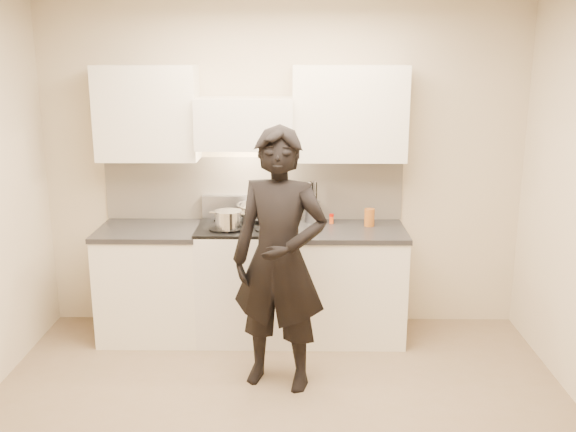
{
  "coord_description": "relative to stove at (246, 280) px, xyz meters",
  "views": [
    {
      "loc": [
        0.11,
        -3.55,
        2.29
      ],
      "look_at": [
        0.05,
        1.05,
        1.12
      ],
      "focal_mm": 40.0,
      "sensor_mm": 36.0,
      "label": 1
    }
  ],
  "objects": [
    {
      "name": "stock_pot",
      "position": [
        -0.12,
        -0.14,
        0.55
      ],
      "size": [
        0.3,
        0.25,
        0.14
      ],
      "color": "silver",
      "rests_on": "stove"
    },
    {
      "name": "utensil_crock",
      "position": [
        0.55,
        0.21,
        0.55
      ],
      "size": [
        0.13,
        0.13,
        0.34
      ],
      "color": "#A6A8B5",
      "rests_on": "counter_right"
    },
    {
      "name": "person",
      "position": [
        0.3,
        -0.81,
        0.44
      ],
      "size": [
        0.76,
        0.61,
        1.83
      ],
      "primitive_type": "imported",
      "rotation": [
        0.0,
        0.0,
        -0.28
      ],
      "color": "black",
      "rests_on": "ground"
    },
    {
      "name": "counter_left",
      "position": [
        -0.78,
        0.0,
        -0.01
      ],
      "size": [
        0.82,
        0.67,
        0.92
      ],
      "color": "white",
      "rests_on": "ground"
    },
    {
      "name": "oil_glass",
      "position": [
        1.01,
        0.08,
        0.52
      ],
      "size": [
        0.08,
        0.08,
        0.14
      ],
      "color": "#A6591D",
      "rests_on": "counter_right"
    },
    {
      "name": "stove",
      "position": [
        0.0,
        0.0,
        0.0
      ],
      "size": [
        0.76,
        0.65,
        0.96
      ],
      "color": "white",
      "rests_on": "ground"
    },
    {
      "name": "spice_jar",
      "position": [
        0.7,
        0.16,
        0.49
      ],
      "size": [
        0.04,
        0.04,
        0.08
      ],
      "color": "#E34F13",
      "rests_on": "counter_right"
    },
    {
      "name": "ground_plane",
      "position": [
        0.3,
        -1.42,
        -0.47
      ],
      "size": [
        4.0,
        4.0,
        0.0
      ],
      "primitive_type": "plane",
      "color": "#816C55"
    },
    {
      "name": "room_shell",
      "position": [
        0.24,
        -1.05,
        1.12
      ],
      "size": [
        4.04,
        3.54,
        2.7
      ],
      "color": "beige",
      "rests_on": "ground"
    },
    {
      "name": "wok",
      "position": [
        0.1,
        0.09,
        0.58
      ],
      "size": [
        0.35,
        0.43,
        0.28
      ],
      "color": "silver",
      "rests_on": "stove"
    },
    {
      "name": "counter_right",
      "position": [
        0.83,
        0.0,
        -0.01
      ],
      "size": [
        0.92,
        0.67,
        0.92
      ],
      "color": "white",
      "rests_on": "ground"
    }
  ]
}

